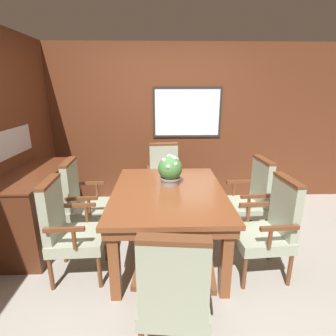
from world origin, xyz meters
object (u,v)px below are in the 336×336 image
at_px(chair_head_near, 174,291).
at_px(sideboard_cabinet, 39,207).
at_px(chair_right_far, 250,197).
at_px(dining_table, 168,199).
at_px(chair_right_near, 270,226).
at_px(chair_left_far, 83,200).
at_px(potted_plant, 170,170).
at_px(chair_head_far, 164,176).
at_px(chair_left_near, 68,228).

relative_size(chair_head_near, sideboard_cabinet, 0.76).
bearing_deg(chair_right_far, dining_table, -76.43).
distance_m(chair_right_near, chair_left_far, 2.09).
xyz_separation_m(dining_table, potted_plant, (0.02, 0.18, 0.26)).
bearing_deg(chair_right_near, dining_table, -114.51).
xyz_separation_m(chair_right_far, chair_left_far, (-2.01, -0.01, 0.00)).
height_order(chair_left_far, chair_head_far, same).
bearing_deg(potted_plant, chair_left_far, 172.56).
height_order(chair_right_near, chair_head_far, same).
distance_m(chair_right_far, chair_head_far, 1.32).
relative_size(dining_table, chair_head_near, 1.53).
bearing_deg(sideboard_cabinet, chair_right_near, -14.85).
xyz_separation_m(dining_table, chair_left_far, (-1.01, 0.32, -0.14)).
relative_size(chair_head_near, chair_left_far, 1.00).
xyz_separation_m(dining_table, chair_head_near, (0.00, -1.18, -0.14)).
bearing_deg(chair_right_near, sideboard_cabinet, -109.06).
relative_size(chair_right_far, chair_head_far, 1.00).
xyz_separation_m(dining_table, chair_right_near, (0.97, -0.36, -0.14)).
relative_size(chair_left_near, chair_head_far, 1.00).
height_order(chair_left_near, potted_plant, potted_plant).
distance_m(chair_head_near, potted_plant, 1.42).
height_order(chair_right_near, chair_left_far, same).
bearing_deg(dining_table, chair_right_near, -20.31).
bearing_deg(chair_left_far, potted_plant, -100.37).
bearing_deg(chair_head_far, sideboard_cabinet, -155.11).
height_order(chair_right_far, chair_head_far, same).
bearing_deg(chair_head_near, chair_left_far, -50.58).
xyz_separation_m(chair_left_near, sideboard_cabinet, (-0.57, 0.64, -0.08)).
height_order(chair_left_far, potted_plant, potted_plant).
xyz_separation_m(chair_right_far, potted_plant, (-0.98, -0.15, 0.40)).
height_order(chair_left_near, chair_head_far, same).
xyz_separation_m(chair_left_far, sideboard_cabinet, (-0.53, -0.01, -0.08)).
bearing_deg(potted_plant, chair_left_near, -152.31).
distance_m(chair_right_near, chair_right_far, 0.69).
bearing_deg(potted_plant, chair_right_far, 8.46).
height_order(chair_head_near, chair_left_near, same).
height_order(chair_right_far, potted_plant, potted_plant).
bearing_deg(dining_table, chair_head_far, 91.20).
relative_size(potted_plant, sideboard_cabinet, 0.25).
distance_m(chair_left_near, potted_plant, 1.19).
distance_m(chair_right_far, potted_plant, 1.07).
distance_m(dining_table, chair_head_far, 1.16).
bearing_deg(chair_left_near, potted_plant, -64.98).
bearing_deg(dining_table, chair_right_far, 18.13).
relative_size(chair_head_near, chair_head_far, 1.00).
distance_m(chair_left_far, sideboard_cabinet, 0.54).
bearing_deg(chair_left_near, chair_head_near, -133.74).
bearing_deg(chair_right_near, chair_left_far, -113.09).
relative_size(chair_left_far, chair_head_far, 1.00).
relative_size(chair_right_near, chair_left_near, 1.00).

